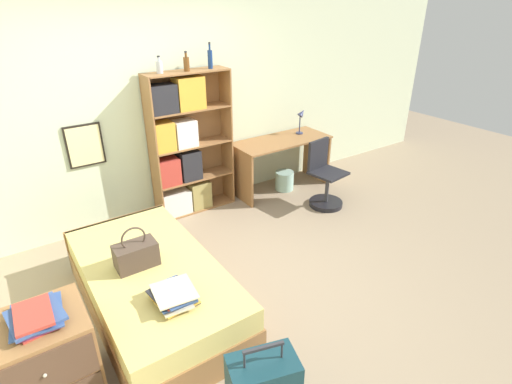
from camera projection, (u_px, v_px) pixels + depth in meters
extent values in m
plane|color=gray|center=(220.00, 282.00, 3.92)|extent=(14.00, 14.00, 0.00)
cube|color=beige|center=(143.00, 114.00, 4.60)|extent=(10.00, 0.06, 2.60)
cube|color=black|center=(85.00, 146.00, 4.33)|extent=(0.38, 0.02, 0.47)
cube|color=beige|center=(85.00, 146.00, 4.32)|extent=(0.34, 0.01, 0.43)
cube|color=olive|center=(155.00, 297.00, 3.53)|extent=(1.03, 1.96, 0.27)
cube|color=tan|center=(152.00, 275.00, 3.43)|extent=(1.00, 1.93, 0.21)
cube|color=olive|center=(120.00, 238.00, 4.20)|extent=(1.03, 0.04, 0.47)
cube|color=#47382D|center=(136.00, 255.00, 3.33)|extent=(0.35, 0.20, 0.21)
torus|color=#47382D|center=(133.00, 238.00, 3.26)|extent=(0.21, 0.02, 0.21)
cube|color=#232328|center=(175.00, 299.00, 3.00)|extent=(0.28, 0.32, 0.02)
cube|color=gold|center=(174.00, 299.00, 2.97)|extent=(0.29, 0.33, 0.01)
cube|color=beige|center=(173.00, 298.00, 2.97)|extent=(0.26, 0.37, 0.01)
cube|color=#334C84|center=(175.00, 296.00, 2.96)|extent=(0.29, 0.30, 0.02)
cube|color=#B2382D|center=(172.00, 295.00, 2.95)|extent=(0.24, 0.28, 0.01)
cube|color=#334C84|center=(174.00, 292.00, 2.96)|extent=(0.22, 0.35, 0.01)
cube|color=#232328|center=(171.00, 292.00, 2.95)|extent=(0.31, 0.30, 0.01)
cube|color=beige|center=(174.00, 291.00, 2.94)|extent=(0.33, 0.34, 0.01)
cylinder|color=#2D2D33|center=(244.00, 360.00, 2.37)|extent=(0.01, 0.01, 0.12)
cylinder|color=#2D2D33|center=(282.00, 350.00, 2.43)|extent=(0.01, 0.01, 0.12)
cube|color=#2D2D33|center=(263.00, 348.00, 2.37)|extent=(0.26, 0.09, 0.02)
cube|color=olive|center=(44.00, 363.00, 2.63)|extent=(0.64, 0.52, 0.70)
cube|color=#513828|center=(44.00, 374.00, 2.36)|extent=(0.60, 0.01, 0.31)
sphere|color=#B2A893|center=(45.00, 376.00, 2.36)|extent=(0.02, 0.02, 0.02)
cube|color=#B2382D|center=(35.00, 322.00, 2.48)|extent=(0.23, 0.32, 0.01)
cube|color=#7A336B|center=(38.00, 320.00, 2.48)|extent=(0.25, 0.29, 0.02)
cube|color=#334C84|center=(37.00, 316.00, 2.49)|extent=(0.34, 0.39, 0.01)
cube|color=#334C84|center=(35.00, 316.00, 2.47)|extent=(0.34, 0.35, 0.02)
cube|color=#B2382D|center=(33.00, 315.00, 2.45)|extent=(0.22, 0.32, 0.02)
cube|color=olive|center=(153.00, 153.00, 4.64)|extent=(0.02, 0.29, 1.76)
cube|color=olive|center=(227.00, 137.00, 5.14)|extent=(0.02, 0.29, 1.76)
cube|color=olive|center=(187.00, 141.00, 5.00)|extent=(1.01, 0.01, 1.76)
cube|color=olive|center=(196.00, 207.00, 5.28)|extent=(0.98, 0.29, 0.02)
cube|color=olive|center=(194.00, 177.00, 5.09)|extent=(0.98, 0.29, 0.02)
cube|color=olive|center=(192.00, 145.00, 4.89)|extent=(0.98, 0.29, 0.02)
cube|color=olive|center=(189.00, 109.00, 4.70)|extent=(0.98, 0.29, 0.02)
cube|color=olive|center=(186.00, 72.00, 4.51)|extent=(0.98, 0.29, 0.02)
cube|color=silver|center=(175.00, 203.00, 5.05)|extent=(0.37, 0.22, 0.30)
cube|color=#99894C|center=(199.00, 194.00, 5.21)|extent=(0.27, 0.22, 0.35)
cube|color=#B2382D|center=(168.00, 171.00, 4.83)|extent=(0.26, 0.22, 0.32)
cube|color=#232328|center=(189.00, 165.00, 4.96)|extent=(0.26, 0.22, 0.37)
cube|color=gold|center=(163.00, 136.00, 4.62)|extent=(0.24, 0.22, 0.34)
cube|color=silver|center=(184.00, 133.00, 4.76)|extent=(0.26, 0.22, 0.31)
cube|color=#232328|center=(162.00, 99.00, 4.45)|extent=(0.30, 0.22, 0.32)
cube|color=gold|center=(189.00, 93.00, 4.60)|extent=(0.33, 0.22, 0.37)
cylinder|color=#B7BCC1|center=(159.00, 67.00, 4.34)|extent=(0.07, 0.07, 0.13)
cylinder|color=#B7BCC1|center=(159.00, 59.00, 4.30)|extent=(0.03, 0.03, 0.04)
cylinder|color=#232328|center=(158.00, 56.00, 4.29)|extent=(0.03, 0.03, 0.01)
cylinder|color=brown|center=(186.00, 64.00, 4.45)|extent=(0.07, 0.07, 0.15)
cylinder|color=brown|center=(186.00, 55.00, 4.41)|extent=(0.03, 0.03, 0.05)
cylinder|color=#232328|center=(186.00, 52.00, 4.39)|extent=(0.03, 0.03, 0.02)
cylinder|color=navy|center=(210.00, 59.00, 4.60)|extent=(0.06, 0.06, 0.20)
cylinder|color=navy|center=(210.00, 47.00, 4.54)|extent=(0.02, 0.02, 0.06)
cylinder|color=#232328|center=(209.00, 43.00, 4.52)|extent=(0.03, 0.03, 0.02)
cube|color=olive|center=(282.00, 140.00, 5.50)|extent=(1.37, 0.59, 0.02)
cube|color=olive|center=(241.00, 176.00, 5.33)|extent=(0.03, 0.55, 0.72)
cube|color=olive|center=(316.00, 156.00, 6.00)|extent=(0.03, 0.55, 0.72)
cylinder|color=navy|center=(299.00, 133.00, 5.73)|extent=(0.10, 0.10, 0.02)
cylinder|color=navy|center=(300.00, 124.00, 5.67)|extent=(0.02, 0.02, 0.26)
cone|color=navy|center=(302.00, 113.00, 5.61)|extent=(0.13, 0.09, 0.13)
cylinder|color=black|center=(326.00, 203.00, 5.33)|extent=(0.44, 0.44, 0.06)
cylinder|color=#333338|center=(327.00, 190.00, 5.24)|extent=(0.05, 0.05, 0.45)
cube|color=black|center=(328.00, 173.00, 5.14)|extent=(0.46, 0.46, 0.03)
cube|color=black|center=(318.00, 154.00, 5.17)|extent=(0.36, 0.10, 0.39)
cylinder|color=#99C1B2|center=(284.00, 181.00, 5.73)|extent=(0.26, 0.26, 0.27)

